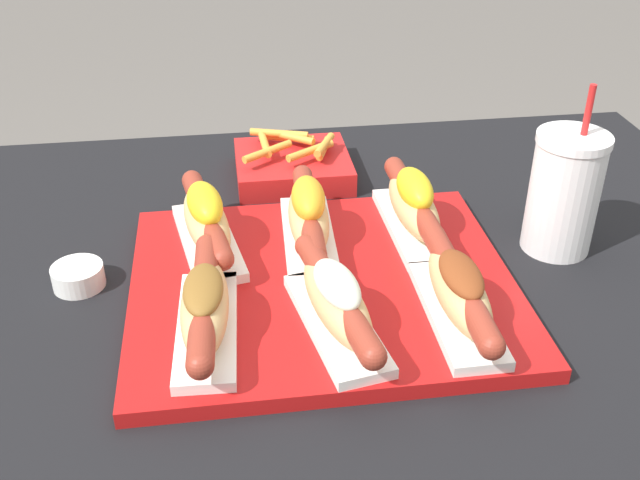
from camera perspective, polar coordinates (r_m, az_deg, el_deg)
serving_tray at (r=0.85m, az=0.19°, el=-3.50°), size 0.43×0.37×0.02m
hot_dog_0 at (r=0.76m, az=-8.76°, el=-5.06°), size 0.07×0.22×0.06m
hot_dog_1 at (r=0.76m, az=1.28°, el=-4.73°), size 0.09×0.22×0.07m
hot_dog_2 at (r=0.78m, az=10.55°, el=-3.88°), size 0.06×0.22×0.07m
hot_dog_3 at (r=0.90m, az=-8.66°, el=1.47°), size 0.09×0.22×0.08m
hot_dog_4 at (r=0.90m, az=-0.89°, el=1.86°), size 0.07×0.22×0.08m
hot_dog_5 at (r=0.93m, az=7.14°, el=2.64°), size 0.06×0.22×0.08m
sauce_bowl at (r=0.90m, az=-17.97°, el=-2.57°), size 0.06×0.06×0.03m
drink_cup at (r=0.95m, az=18.10°, el=3.45°), size 0.09×0.09×0.21m
fries_basket at (r=1.10m, az=-2.08°, el=5.75°), size 0.16×0.15×0.06m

